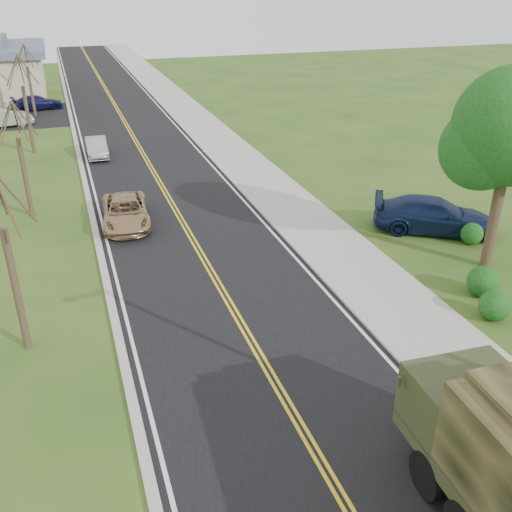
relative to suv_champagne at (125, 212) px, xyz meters
name	(u,v)px	position (x,y,z in m)	size (l,w,h in m)	color
road	(126,125)	(2.62, 20.69, -0.65)	(8.00, 120.00, 0.01)	black
curb_right	(177,121)	(6.77, 20.69, -0.60)	(0.30, 120.00, 0.12)	#9E998E
sidewalk_right	(198,119)	(8.52, 20.69, -0.61)	(3.20, 120.00, 0.10)	#9E998E
curb_left	(73,129)	(-1.53, 20.69, -0.61)	(0.30, 120.00, 0.10)	#9E998E
leafy_tree	(511,136)	(13.63, -9.30, 4.84)	(4.83, 4.50, 8.10)	#38281C
bare_tree_a	(13,276)	(-4.38, -9.31, 1.97)	(1.93, 2.26, 6.08)	#38281C
bare_tree_b	(24,168)	(-4.38, 2.69, 1.82)	(1.83, 2.14, 5.73)	#38281C
bare_tree_c	(27,112)	(-4.38, 14.69, 2.12)	(2.04, 2.39, 6.42)	#38281C
bare_tree_d	(30,85)	(-4.38, 26.69, 1.90)	(1.88, 2.20, 5.91)	#38281C
suv_champagne	(125,212)	(0.00, 0.00, 0.00)	(2.17, 4.72, 1.31)	tan
sedan_silver	(97,147)	(-0.34, 12.36, -0.04)	(1.30, 3.73, 1.23)	#A1A0A5
pickup_navy	(434,215)	(13.61, -5.51, 0.15)	(2.26, 5.56, 1.61)	#101E3D
lot_car_silver	(2,118)	(-6.77, 23.16, 0.10)	(1.59, 4.56, 1.50)	silver
lot_car_navy	(37,103)	(-4.13, 29.19, -0.03)	(1.75, 4.32, 1.25)	#0F1037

